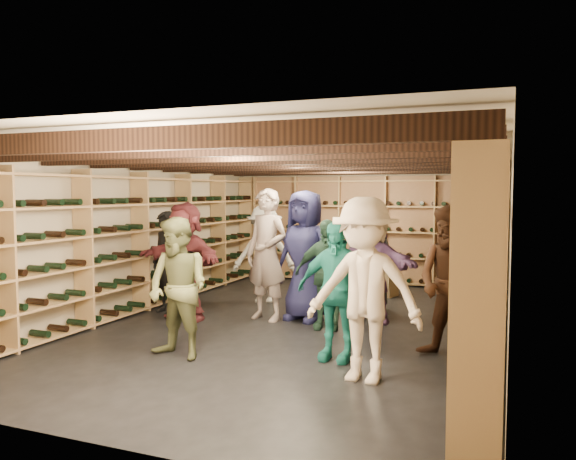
# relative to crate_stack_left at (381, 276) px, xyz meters

# --- Properties ---
(ground) EXTENTS (8.00, 8.00, 0.00)m
(ground) POSITION_rel_crate_stack_left_xyz_m (-0.64, -2.59, -0.34)
(ground) COLOR black
(ground) RESTS_ON ground
(walls) EXTENTS (5.52, 8.02, 2.40)m
(walls) POSITION_rel_crate_stack_left_xyz_m (-0.64, -2.59, 0.86)
(walls) COLOR #B8A88F
(walls) RESTS_ON ground
(ceiling) EXTENTS (5.50, 8.00, 0.01)m
(ceiling) POSITION_rel_crate_stack_left_xyz_m (-0.64, -2.59, 2.06)
(ceiling) COLOR beige
(ceiling) RESTS_ON walls
(ceiling_joists) EXTENTS (5.40, 7.12, 0.18)m
(ceiling_joists) POSITION_rel_crate_stack_left_xyz_m (-0.64, -2.59, 1.92)
(ceiling_joists) COLOR black
(ceiling_joists) RESTS_ON ground
(wine_rack_left) EXTENTS (0.32, 7.50, 2.15)m
(wine_rack_left) POSITION_rel_crate_stack_left_xyz_m (-3.21, -2.59, 0.74)
(wine_rack_left) COLOR tan
(wine_rack_left) RESTS_ON ground
(wine_rack_right) EXTENTS (0.32, 7.50, 2.15)m
(wine_rack_right) POSITION_rel_crate_stack_left_xyz_m (1.93, -2.59, 0.74)
(wine_rack_right) COLOR tan
(wine_rack_right) RESTS_ON ground
(wine_rack_back) EXTENTS (4.70, 0.30, 2.15)m
(wine_rack_back) POSITION_rel_crate_stack_left_xyz_m (-0.64, 1.24, 0.73)
(wine_rack_back) COLOR tan
(wine_rack_back) RESTS_ON ground
(crate_stack_left) EXTENTS (0.58, 0.47, 0.68)m
(crate_stack_left) POSITION_rel_crate_stack_left_xyz_m (0.00, 0.00, 0.00)
(crate_stack_left) COLOR tan
(crate_stack_left) RESTS_ON ground
(crate_stack_right) EXTENTS (0.53, 0.38, 0.34)m
(crate_stack_right) POSITION_rel_crate_stack_left_xyz_m (-0.87, -1.01, -0.17)
(crate_stack_right) COLOR tan
(crate_stack_right) RESTS_ON ground
(crate_loose) EXTENTS (0.57, 0.45, 0.17)m
(crate_loose) POSITION_rel_crate_stack_left_xyz_m (-0.55, -0.04, -0.25)
(crate_loose) COLOR tan
(crate_loose) RESTS_ON ground
(person_1) EXTENTS (0.67, 0.57, 1.55)m
(person_1) POSITION_rel_crate_stack_left_xyz_m (-2.73, -2.63, 0.44)
(person_1) COLOR black
(person_1) RESTS_ON ground
(person_2) EXTENTS (0.86, 0.72, 1.57)m
(person_2) POSITION_rel_crate_stack_left_xyz_m (-1.29, -4.54, 0.44)
(person_2) COLOR brown
(person_2) RESTS_ON ground
(person_3) EXTENTS (1.22, 0.78, 1.80)m
(person_3) POSITION_rel_crate_stack_left_xyz_m (0.80, -4.51, 0.56)
(person_3) COLOR beige
(person_3) RESTS_ON ground
(person_4) EXTENTS (0.93, 0.46, 1.53)m
(person_4) POSITION_rel_crate_stack_left_xyz_m (0.35, -3.95, 0.43)
(person_4) COLOR #1C8376
(person_4) RESTS_ON ground
(person_5) EXTENTS (1.66, 0.94, 1.70)m
(person_5) POSITION_rel_crate_stack_left_xyz_m (-2.24, -2.87, 0.51)
(person_5) COLOR maroon
(person_5) RESTS_ON ground
(person_6) EXTENTS (1.03, 0.81, 1.86)m
(person_6) POSITION_rel_crate_stack_left_xyz_m (-0.61, -2.28, 0.59)
(person_6) COLOR #1A1A42
(person_6) RESTS_ON ground
(person_7) EXTENTS (0.79, 0.62, 1.89)m
(person_7) POSITION_rel_crate_stack_left_xyz_m (-1.13, -2.47, 0.61)
(person_7) COLOR gray
(person_7) RESTS_ON ground
(person_8) EXTENTS (1.00, 0.90, 1.70)m
(person_8) POSITION_rel_crate_stack_left_xyz_m (1.54, -3.50, 0.51)
(person_8) COLOR #402314
(person_8) RESTS_ON ground
(person_9) EXTENTS (1.15, 0.83, 1.61)m
(person_9) POSITION_rel_crate_stack_left_xyz_m (-1.70, -1.29, 0.47)
(person_9) COLOR beige
(person_9) RESTS_ON ground
(person_10) EXTENTS (0.89, 0.42, 1.48)m
(person_10) POSITION_rel_crate_stack_left_xyz_m (-0.18, -2.65, 0.40)
(person_10) COLOR #254736
(person_10) RESTS_ON ground
(person_11) EXTENTS (1.55, 0.75, 1.60)m
(person_11) POSITION_rel_crate_stack_left_xyz_m (0.28, -2.03, 0.46)
(person_11) COLOR #7E538A
(person_11) RESTS_ON ground
(person_12) EXTENTS (0.90, 0.72, 1.60)m
(person_12) POSITION_rel_crate_stack_left_xyz_m (0.09, -1.29, 0.46)
(person_12) COLOR #37373C
(person_12) RESTS_ON ground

